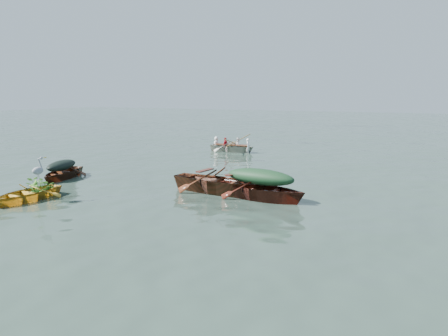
% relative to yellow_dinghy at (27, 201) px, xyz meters
% --- Properties ---
extents(ground, '(140.00, 140.00, 0.00)m').
position_rel_yellow_dinghy_xyz_m(ground, '(3.32, 2.50, 0.00)').
color(ground, '#2E4137').
rests_on(ground, ground).
extents(yellow_dinghy, '(1.43, 3.12, 0.82)m').
position_rel_yellow_dinghy_xyz_m(yellow_dinghy, '(0.00, 0.00, 0.00)').
color(yellow_dinghy, gold).
rests_on(yellow_dinghy, ground).
extents(dark_covered_boat, '(2.17, 3.55, 0.81)m').
position_rel_yellow_dinghy_xyz_m(dark_covered_boat, '(-1.85, 3.14, 0.00)').
color(dark_covered_boat, '#482510').
rests_on(dark_covered_boat, ground).
extents(green_tarp_boat, '(4.51, 1.82, 1.03)m').
position_rel_yellow_dinghy_xyz_m(green_tarp_boat, '(6.61, 3.66, 0.00)').
color(green_tarp_boat, '#562014').
rests_on(green_tarp_boat, ground).
extents(open_wooden_boat, '(5.08, 1.98, 1.20)m').
position_rel_yellow_dinghy_xyz_m(open_wooden_boat, '(5.01, 3.83, 0.00)').
color(open_wooden_boat, maroon).
rests_on(open_wooden_boat, ground).
extents(rowed_boat, '(3.85, 1.27, 0.88)m').
position_rel_yellow_dinghy_xyz_m(rowed_boat, '(0.60, 13.59, 0.00)').
color(rowed_boat, beige).
rests_on(rowed_boat, ground).
extents(dark_tarp_cover, '(1.19, 1.95, 0.40)m').
position_rel_yellow_dinghy_xyz_m(dark_tarp_cover, '(-1.85, 3.14, 0.60)').
color(dark_tarp_cover, black).
rests_on(dark_tarp_cover, dark_covered_boat).
extents(green_tarp_cover, '(2.48, 1.00, 0.52)m').
position_rel_yellow_dinghy_xyz_m(green_tarp_cover, '(6.61, 3.66, 0.77)').
color(green_tarp_cover, '#14311B').
rests_on(green_tarp_cover, green_tarp_boat).
extents(thwart_benches, '(2.56, 1.14, 0.04)m').
position_rel_yellow_dinghy_xyz_m(thwart_benches, '(5.01, 3.83, 0.62)').
color(thwart_benches, '#41170F').
rests_on(thwart_benches, open_wooden_boat).
extents(heron, '(0.29, 0.41, 0.92)m').
position_rel_yellow_dinghy_xyz_m(heron, '(0.55, 0.07, 0.87)').
color(heron, '#9B9EA3').
rests_on(heron, yellow_dinghy).
extents(dinghy_weeds, '(0.73, 0.92, 0.60)m').
position_rel_yellow_dinghy_xyz_m(dinghy_weeds, '(0.01, 0.55, 0.71)').
color(dinghy_weeds, '#285F18').
rests_on(dinghy_weeds, yellow_dinghy).
extents(rowers, '(2.70, 1.12, 0.76)m').
position_rel_yellow_dinghy_xyz_m(rowers, '(0.60, 13.59, 0.82)').
color(rowers, white).
rests_on(rowers, rowed_boat).
extents(oars, '(0.69, 2.62, 0.06)m').
position_rel_yellow_dinghy_xyz_m(oars, '(0.60, 13.59, 0.47)').
color(oars, olive).
rests_on(oars, rowed_boat).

